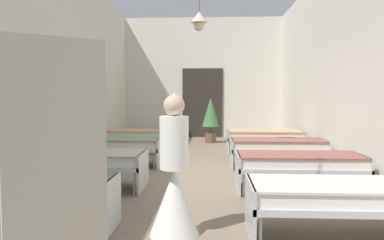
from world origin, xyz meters
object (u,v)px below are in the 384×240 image
bed_left_row_3 (134,135)px  potted_plant (211,115)px  bed_right_row_2 (278,146)px  bed_right_row_1 (299,163)px  nurse_near_aisle (174,185)px  bed_left_row_1 (84,161)px  bed_left_row_0 (24,192)px  bed_right_row_0 (342,196)px  bed_left_row_2 (115,145)px  bed_right_row_3 (265,136)px

bed_left_row_3 → potted_plant: potted_plant is taller
potted_plant → bed_right_row_2: bearing=-70.6°
bed_right_row_1 → nurse_near_aisle: bearing=-132.1°
bed_left_row_1 → bed_left_row_3: same height
bed_right_row_1 → potted_plant: (-1.38, 5.81, 0.42)m
bed_left_row_0 → bed_right_row_0: same height
bed_right_row_2 → bed_left_row_0: bearing=-131.3°
bed_right_row_1 → bed_right_row_0: bearing=-90.0°
bed_right_row_0 → bed_right_row_2: 3.80m
bed_right_row_1 → bed_left_row_2: same height
bed_left_row_3 → nurse_near_aisle: bearing=-74.2°
bed_right_row_0 → nurse_near_aisle: size_ratio=1.28×
bed_left_row_0 → nurse_near_aisle: nurse_near_aisle is taller
bed_left_row_1 → bed_right_row_2: same height
bed_left_row_1 → potted_plant: size_ratio=1.36×
bed_left_row_0 → potted_plant: size_ratio=1.36×
bed_left_row_1 → bed_right_row_2: (3.33, 1.90, 0.00)m
bed_left_row_3 → potted_plant: size_ratio=1.36×
bed_left_row_0 → bed_left_row_1: (0.00, 1.90, 0.00)m
bed_left_row_0 → bed_left_row_3: size_ratio=1.00×
bed_left_row_2 → bed_right_row_2: (3.33, 0.00, 0.00)m
bed_left_row_1 → nurse_near_aisle: size_ratio=1.28×
bed_right_row_0 → potted_plant: size_ratio=1.36×
bed_right_row_2 → nurse_near_aisle: bearing=-114.3°
bed_right_row_0 → bed_right_row_1: 1.90m
bed_right_row_2 → nurse_near_aisle: size_ratio=1.28×
bed_left_row_0 → bed_left_row_3: 5.70m
bed_left_row_1 → nurse_near_aisle: nurse_near_aisle is taller
bed_right_row_3 → nurse_near_aisle: nurse_near_aisle is taller
potted_plant → bed_left_row_1: bearing=-108.6°
bed_right_row_0 → bed_left_row_1: size_ratio=1.00×
bed_right_row_0 → bed_right_row_3: 5.70m
bed_right_row_0 → bed_left_row_1: bearing=150.3°
bed_right_row_0 → bed_left_row_3: size_ratio=1.00×
bed_left_row_2 → bed_left_row_3: same height
bed_left_row_3 → bed_right_row_2: bearing=-29.7°
potted_plant → bed_right_row_1: bearing=-76.7°
bed_right_row_0 → potted_plant: 7.84m
bed_left_row_0 → bed_right_row_0: bearing=0.0°
bed_left_row_3 → potted_plant: 2.83m
bed_right_row_0 → bed_right_row_1: (0.00, 1.90, 0.00)m
bed_right_row_1 → bed_right_row_3: size_ratio=1.00×
nurse_near_aisle → bed_left_row_0: bearing=-42.4°
bed_right_row_2 → bed_left_row_1: bearing=-150.3°
nurse_near_aisle → bed_left_row_1: bearing=-92.0°
bed_right_row_2 → bed_left_row_2: bearing=180.0°
bed_left_row_0 → nurse_near_aisle: 1.62m
bed_right_row_1 → bed_left_row_3: size_ratio=1.00×
bed_left_row_0 → bed_right_row_1: 3.84m
bed_left_row_0 → bed_right_row_3: (3.33, 5.70, 0.00)m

